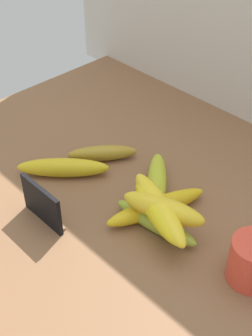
{
  "coord_description": "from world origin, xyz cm",
  "views": [
    {
      "loc": [
        44.92,
        -50.41,
        66.04
      ],
      "look_at": [
        -6.48,
        -0.67,
        8.0
      ],
      "focal_mm": 49.26,
      "sensor_mm": 36.0,
      "label": 1
    }
  ],
  "objects_px": {
    "banana_1": "(157,207)",
    "banana_3": "(157,181)",
    "banana_6": "(157,212)",
    "banana_0": "(155,222)",
    "banana_4": "(102,153)",
    "banana_2": "(63,168)",
    "banana_5": "(159,208)",
    "chalkboard_sign": "(42,205)",
    "banana_7": "(163,209)"
  },
  "relations": [
    {
      "from": "banana_0",
      "to": "banana_5",
      "type": "relative_size",
      "value": 0.89
    },
    {
      "from": "chalkboard_sign",
      "to": "banana_4",
      "type": "bearing_deg",
      "value": 107.06
    },
    {
      "from": "banana_2",
      "to": "banana_5",
      "type": "height_order",
      "value": "banana_5"
    },
    {
      "from": "banana_1",
      "to": "banana_2",
      "type": "xyz_separation_m",
      "value": [
        -0.22,
        -0.05,
        0.0
      ]
    },
    {
      "from": "chalkboard_sign",
      "to": "banana_4",
      "type": "distance_m",
      "value": 0.22
    },
    {
      "from": "banana_6",
      "to": "banana_7",
      "type": "distance_m",
      "value": 0.01
    },
    {
      "from": "banana_1",
      "to": "chalkboard_sign",
      "type": "bearing_deg",
      "value": -129.96
    },
    {
      "from": "chalkboard_sign",
      "to": "banana_1",
      "type": "xyz_separation_m",
      "value": [
        0.14,
        0.16,
        -0.02
      ]
    },
    {
      "from": "banana_0",
      "to": "banana_6",
      "type": "relative_size",
      "value": 1.04
    },
    {
      "from": "banana_2",
      "to": "banana_7",
      "type": "distance_m",
      "value": 0.26
    },
    {
      "from": "banana_1",
      "to": "banana_5",
      "type": "distance_m",
      "value": 0.06
    },
    {
      "from": "banana_2",
      "to": "banana_7",
      "type": "height_order",
      "value": "banana_7"
    },
    {
      "from": "banana_6",
      "to": "banana_2",
      "type": "bearing_deg",
      "value": -175.68
    },
    {
      "from": "banana_3",
      "to": "banana_1",
      "type": "bearing_deg",
      "value": -47.67
    },
    {
      "from": "banana_6",
      "to": "banana_1",
      "type": "bearing_deg",
      "value": 132.42
    },
    {
      "from": "chalkboard_sign",
      "to": "banana_0",
      "type": "xyz_separation_m",
      "value": [
        0.16,
        0.13,
        -0.02
      ]
    },
    {
      "from": "banana_1",
      "to": "banana_7",
      "type": "bearing_deg",
      "value": -33.16
    },
    {
      "from": "banana_1",
      "to": "banana_3",
      "type": "height_order",
      "value": "same"
    },
    {
      "from": "banana_0",
      "to": "banana_2",
      "type": "xyz_separation_m",
      "value": [
        -0.24,
        -0.02,
        0.0
      ]
    },
    {
      "from": "banana_2",
      "to": "banana_3",
      "type": "distance_m",
      "value": 0.2
    },
    {
      "from": "banana_0",
      "to": "banana_5",
      "type": "bearing_deg",
      "value": 23.56
    },
    {
      "from": "banana_0",
      "to": "banana_4",
      "type": "relative_size",
      "value": 1.16
    },
    {
      "from": "banana_3",
      "to": "banana_4",
      "type": "xyz_separation_m",
      "value": [
        -0.15,
        -0.02,
        -0.0
      ]
    },
    {
      "from": "banana_3",
      "to": "banana_4",
      "type": "distance_m",
      "value": 0.15
    },
    {
      "from": "banana_7",
      "to": "banana_6",
      "type": "bearing_deg",
      "value": -109.96
    },
    {
      "from": "banana_0",
      "to": "banana_4",
      "type": "xyz_separation_m",
      "value": [
        -0.23,
        0.07,
        -0.0
      ]
    },
    {
      "from": "chalkboard_sign",
      "to": "banana_0",
      "type": "relative_size",
      "value": 0.62
    },
    {
      "from": "banana_0",
      "to": "banana_5",
      "type": "distance_m",
      "value": 0.04
    },
    {
      "from": "banana_0",
      "to": "banana_2",
      "type": "distance_m",
      "value": 0.24
    },
    {
      "from": "banana_2",
      "to": "chalkboard_sign",
      "type": "bearing_deg",
      "value": -53.96
    },
    {
      "from": "banana_3",
      "to": "banana_4",
      "type": "height_order",
      "value": "banana_3"
    },
    {
      "from": "banana_6",
      "to": "banana_3",
      "type": "bearing_deg",
      "value": 132.37
    },
    {
      "from": "chalkboard_sign",
      "to": "banana_0",
      "type": "bearing_deg",
      "value": 39.47
    },
    {
      "from": "banana_1",
      "to": "banana_3",
      "type": "relative_size",
      "value": 1.19
    },
    {
      "from": "banana_2",
      "to": "banana_3",
      "type": "relative_size",
      "value": 1.11
    },
    {
      "from": "banana_4",
      "to": "banana_5",
      "type": "relative_size",
      "value": 0.77
    },
    {
      "from": "banana_3",
      "to": "banana_2",
      "type": "bearing_deg",
      "value": -146.2
    },
    {
      "from": "banana_0",
      "to": "banana_7",
      "type": "relative_size",
      "value": 1.14
    },
    {
      "from": "banana_5",
      "to": "banana_0",
      "type": "bearing_deg",
      "value": -156.44
    },
    {
      "from": "banana_4",
      "to": "banana_7",
      "type": "height_order",
      "value": "banana_7"
    },
    {
      "from": "banana_2",
      "to": "banana_5",
      "type": "distance_m",
      "value": 0.25
    },
    {
      "from": "banana_1",
      "to": "banana_6",
      "type": "relative_size",
      "value": 1.23
    },
    {
      "from": "chalkboard_sign",
      "to": "banana_1",
      "type": "relative_size",
      "value": 0.53
    },
    {
      "from": "banana_3",
      "to": "banana_5",
      "type": "xyz_separation_m",
      "value": [
        0.08,
        -0.08,
        0.04
      ]
    },
    {
      "from": "banana_4",
      "to": "banana_2",
      "type": "bearing_deg",
      "value": -100.02
    },
    {
      "from": "banana_0",
      "to": "banana_5",
      "type": "height_order",
      "value": "banana_5"
    },
    {
      "from": "banana_1",
      "to": "banana_6",
      "type": "bearing_deg",
      "value": -47.58
    },
    {
      "from": "banana_7",
      "to": "banana_0",
      "type": "bearing_deg",
      "value": -153.85
    },
    {
      "from": "banana_6",
      "to": "banana_0",
      "type": "bearing_deg",
      "value": 142.84
    },
    {
      "from": "banana_1",
      "to": "banana_6",
      "type": "xyz_separation_m",
      "value": [
        0.03,
        -0.04,
        0.04
      ]
    }
  ]
}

